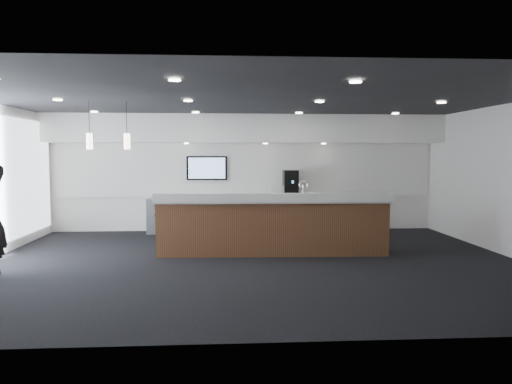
{
  "coord_description": "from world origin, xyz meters",
  "views": [
    {
      "loc": [
        -0.57,
        -9.15,
        2.0
      ],
      "look_at": [
        0.11,
        1.3,
        1.21
      ],
      "focal_mm": 35.0,
      "sensor_mm": 36.0,
      "label": 1
    }
  ],
  "objects": [
    {
      "name": "pendant_left",
      "position": [
        -2.4,
        0.8,
        2.25
      ],
      "size": [
        0.12,
        0.12,
        0.3
      ],
      "primitive_type": "cylinder",
      "color": "#FDE6C5",
      "rests_on": "ceiling"
    },
    {
      "name": "alcove_panel",
      "position": [
        0.0,
        3.97,
        1.6
      ],
      "size": [
        9.8,
        0.06,
        1.4
      ],
      "primitive_type": "cube",
      "color": "white",
      "rests_on": "back_wall"
    },
    {
      "name": "cup_3",
      "position": [
        1.43,
        3.51,
        1.0
      ],
      "size": [
        0.14,
        0.14,
        0.1
      ],
      "primitive_type": "imported",
      "rotation": [
        0.0,
        0.0,
        1.94
      ],
      "color": "white",
      "rests_on": "back_credenza"
    },
    {
      "name": "back_wall",
      "position": [
        0.0,
        4.0,
        1.5
      ],
      "size": [
        10.0,
        0.02,
        3.0
      ],
      "primitive_type": "cube",
      "color": "white",
      "rests_on": "ground"
    },
    {
      "name": "wall_tv",
      "position": [
        -1.0,
        3.91,
        1.65
      ],
      "size": [
        1.05,
        0.08,
        0.62
      ],
      "color": "black",
      "rests_on": "back_wall"
    },
    {
      "name": "soffit_bulkhead",
      "position": [
        0.0,
        3.55,
        2.65
      ],
      "size": [
        10.0,
        0.9,
        0.7
      ],
      "primitive_type": "cube",
      "color": "white",
      "rests_on": "back_wall"
    },
    {
      "name": "cup_2",
      "position": [
        1.57,
        3.51,
        1.0
      ],
      "size": [
        0.13,
        0.13,
        0.1
      ],
      "primitive_type": "imported",
      "rotation": [
        0.0,
        0.0,
        1.29
      ],
      "color": "white",
      "rests_on": "back_credenza"
    },
    {
      "name": "ceiling",
      "position": [
        0.0,
        0.0,
        3.0
      ],
      "size": [
        10.0,
        8.0,
        0.02
      ],
      "primitive_type": "cube",
      "color": "black",
      "rests_on": "back_wall"
    },
    {
      "name": "back_credenza",
      "position": [
        -0.0,
        3.64,
        0.48
      ],
      "size": [
        5.06,
        0.66,
        0.95
      ],
      "color": "#94979C",
      "rests_on": "ground"
    },
    {
      "name": "coffee_machine",
      "position": [
        1.16,
        3.63,
        1.27
      ],
      "size": [
        0.37,
        0.5,
        0.65
      ],
      "rotation": [
        0.0,
        0.0,
        0.01
      ],
      "color": "black",
      "rests_on": "back_credenza"
    },
    {
      "name": "cup_1",
      "position": [
        1.71,
        3.51,
        1.0
      ],
      "size": [
        0.15,
        0.15,
        0.1
      ],
      "primitive_type": "imported",
      "rotation": [
        0.0,
        0.0,
        0.65
      ],
      "color": "white",
      "rests_on": "back_credenza"
    },
    {
      "name": "info_sign_left",
      "position": [
        0.59,
        3.57,
        1.06
      ],
      "size": [
        0.16,
        0.06,
        0.23
      ],
      "primitive_type": "cube",
      "rotation": [
        0.0,
        0.0,
        -0.24
      ],
      "color": "silver",
      "rests_on": "back_credenza"
    },
    {
      "name": "service_counter",
      "position": [
        0.41,
        0.72,
        0.58
      ],
      "size": [
        4.66,
        0.92,
        1.49
      ],
      "rotation": [
        0.0,
        0.0,
        -0.03
      ],
      "color": "#562C1C",
      "rests_on": "ground"
    },
    {
      "name": "cup_0",
      "position": [
        1.85,
        3.51,
        1.0
      ],
      "size": [
        0.11,
        0.11,
        0.1
      ],
      "primitive_type": "imported",
      "color": "white",
      "rests_on": "back_credenza"
    },
    {
      "name": "info_sign_right",
      "position": [
        1.02,
        3.5,
        1.08
      ],
      "size": [
        0.2,
        0.04,
        0.27
      ],
      "primitive_type": "cube",
      "rotation": [
        0.0,
        0.0,
        0.09
      ],
      "color": "silver",
      "rests_on": "back_credenza"
    },
    {
      "name": "ceiling_can_lights",
      "position": [
        0.0,
        0.0,
        2.97
      ],
      "size": [
        7.0,
        5.0,
        0.02
      ],
      "primitive_type": null,
      "color": "white",
      "rests_on": "ceiling"
    },
    {
      "name": "pendant_right",
      "position": [
        -3.1,
        0.8,
        2.25
      ],
      "size": [
        0.12,
        0.12,
        0.3
      ],
      "primitive_type": "cylinder",
      "color": "#FDE6C5",
      "rests_on": "ceiling"
    },
    {
      "name": "ground",
      "position": [
        0.0,
        0.0,
        0.0
      ],
      "size": [
        10.0,
        10.0,
        0.0
      ],
      "primitive_type": "plane",
      "color": "black",
      "rests_on": "ground"
    }
  ]
}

